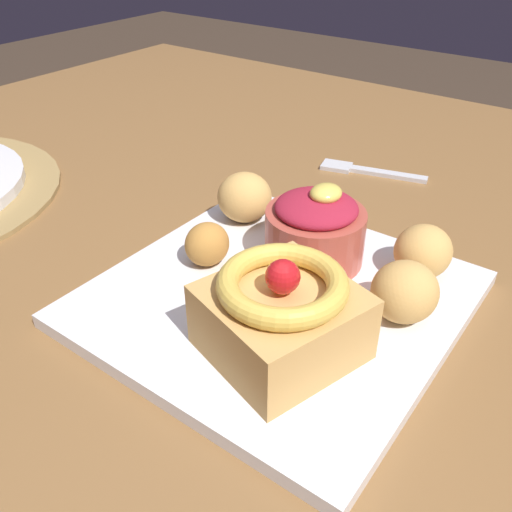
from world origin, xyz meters
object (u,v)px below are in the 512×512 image
front_plate (276,299)px  fritter_middle (206,245)px  fritter_front (405,292)px  fritter_back (245,197)px  fritter_extra (423,251)px  fork (365,171)px  cake_slice (282,314)px  berry_ramekin (315,229)px

front_plate → fritter_middle: fritter_middle is taller
fritter_front → fritter_middle: bearing=101.3°
fritter_back → fritter_front: bearing=-104.5°
fritter_extra → fork: size_ratio=0.40×
cake_slice → fritter_front: (0.08, -0.05, -0.01)m
fritter_middle → fritter_front: bearing=-78.7°
berry_ramekin → fritter_extra: (0.03, -0.08, -0.01)m
berry_ramekin → fritter_back: size_ratio=1.62×
front_plate → cake_slice: (-0.05, -0.04, 0.04)m
berry_ramekin → fork: (0.21, 0.06, -0.04)m
front_plate → fritter_back: (0.08, 0.09, 0.03)m
fritter_back → fork: (0.19, -0.03, -0.03)m
front_plate → fritter_middle: 0.08m
berry_ramekin → fritter_back: berry_ramekin is taller
fritter_front → fritter_back: fritter_back is taller
cake_slice → fritter_extra: 0.15m
cake_slice → fork: (0.32, 0.10, -0.04)m
front_plate → fritter_extra: 0.13m
berry_ramekin → fork: berry_ramekin is taller
fritter_front → fork: bearing=32.3°
cake_slice → fritter_back: cake_slice is taller
front_plate → berry_ramekin: bearing=2.1°
fritter_middle → fritter_extra: (0.09, -0.15, 0.00)m
cake_slice → fritter_back: (0.13, 0.13, -0.01)m
front_plate → fritter_extra: size_ratio=5.31×
fritter_back → fritter_extra: bearing=-85.6°
fork → berry_ramekin: bearing=90.1°
front_plate → fritter_back: bearing=49.1°
berry_ramekin → front_plate: bearing=-177.9°
cake_slice → berry_ramekin: cake_slice is taller
front_plate → fritter_back: 0.13m
fritter_back → berry_ramekin: bearing=-102.7°
fritter_front → fritter_middle: fritter_front is taller
fritter_extra → fork: bearing=38.3°
fritter_front → fritter_back: bearing=75.5°
front_plate → fritter_front: bearing=-70.2°
front_plate → fritter_front: fritter_front is taller
fritter_extra → berry_ramekin: bearing=112.2°
front_plate → cake_slice: bearing=-142.6°
fritter_back → fritter_extra: 0.17m
fritter_front → fritter_back: 0.19m
fritter_middle → fork: fritter_middle is taller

